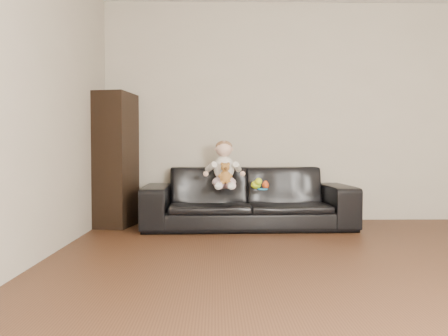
{
  "coord_description": "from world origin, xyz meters",
  "views": [
    {
      "loc": [
        -1.19,
        -2.48,
        0.81
      ],
      "look_at": [
        -1.1,
        2.14,
        0.65
      ],
      "focal_mm": 35.0,
      "sensor_mm": 36.0,
      "label": 1
    }
  ],
  "objects_px": {
    "baby": "(224,167)",
    "toy_green": "(256,185)",
    "sofa": "(247,197)",
    "cabinet": "(115,160)",
    "teddy_bear": "(225,173)",
    "toy_blue_disc": "(263,189)",
    "toy_rattle": "(266,185)"
  },
  "relations": [
    {
      "from": "baby",
      "to": "toy_green",
      "type": "xyz_separation_m",
      "value": [
        0.34,
        -0.04,
        -0.18
      ]
    },
    {
      "from": "sofa",
      "to": "cabinet",
      "type": "height_order",
      "value": "cabinet"
    },
    {
      "from": "teddy_bear",
      "to": "toy_blue_disc",
      "type": "relative_size",
      "value": 2.05
    },
    {
      "from": "sofa",
      "to": "baby",
      "type": "relative_size",
      "value": 4.38
    },
    {
      "from": "cabinet",
      "to": "toy_blue_disc",
      "type": "xyz_separation_m",
      "value": [
        1.59,
        -0.35,
        -0.3
      ]
    },
    {
      "from": "toy_green",
      "to": "cabinet",
      "type": "bearing_deg",
      "value": 170.3
    },
    {
      "from": "teddy_bear",
      "to": "toy_rattle",
      "type": "distance_m",
      "value": 0.47
    },
    {
      "from": "baby",
      "to": "toy_blue_disc",
      "type": "bearing_deg",
      "value": -23.46
    },
    {
      "from": "sofa",
      "to": "toy_green",
      "type": "height_order",
      "value": "sofa"
    },
    {
      "from": "teddy_bear",
      "to": "cabinet",
      "type": "bearing_deg",
      "value": 167.42
    },
    {
      "from": "sofa",
      "to": "teddy_bear",
      "type": "xyz_separation_m",
      "value": [
        -0.25,
        -0.28,
        0.27
      ]
    },
    {
      "from": "sofa",
      "to": "toy_green",
      "type": "distance_m",
      "value": 0.23
    },
    {
      "from": "baby",
      "to": "toy_blue_disc",
      "type": "relative_size",
      "value": 4.81
    },
    {
      "from": "sofa",
      "to": "baby",
      "type": "distance_m",
      "value": 0.44
    },
    {
      "from": "toy_green",
      "to": "toy_blue_disc",
      "type": "distance_m",
      "value": 0.11
    },
    {
      "from": "cabinet",
      "to": "toy_blue_disc",
      "type": "relative_size",
      "value": 13.81
    },
    {
      "from": "baby",
      "to": "sofa",
      "type": "bearing_deg",
      "value": 19.08
    },
    {
      "from": "baby",
      "to": "toy_green",
      "type": "distance_m",
      "value": 0.38
    },
    {
      "from": "toy_green",
      "to": "toy_rattle",
      "type": "bearing_deg",
      "value": 11.54
    },
    {
      "from": "sofa",
      "to": "teddy_bear",
      "type": "bearing_deg",
      "value": -133.16
    },
    {
      "from": "cabinet",
      "to": "toy_rattle",
      "type": "height_order",
      "value": "cabinet"
    },
    {
      "from": "sofa",
      "to": "baby",
      "type": "height_order",
      "value": "baby"
    },
    {
      "from": "sofa",
      "to": "baby",
      "type": "xyz_separation_m",
      "value": [
        -0.26,
        -0.12,
        0.33
      ]
    },
    {
      "from": "cabinet",
      "to": "baby",
      "type": "distance_m",
      "value": 1.22
    },
    {
      "from": "toy_blue_disc",
      "to": "cabinet",
      "type": "bearing_deg",
      "value": 167.78
    },
    {
      "from": "cabinet",
      "to": "baby",
      "type": "xyz_separation_m",
      "value": [
        1.2,
        -0.22,
        -0.08
      ]
    },
    {
      "from": "teddy_bear",
      "to": "toy_blue_disc",
      "type": "height_order",
      "value": "teddy_bear"
    },
    {
      "from": "teddy_bear",
      "to": "toy_green",
      "type": "distance_m",
      "value": 0.37
    },
    {
      "from": "toy_blue_disc",
      "to": "teddy_bear",
      "type": "bearing_deg",
      "value": -175.24
    },
    {
      "from": "toy_rattle",
      "to": "baby",
      "type": "bearing_deg",
      "value": 177.54
    },
    {
      "from": "cabinet",
      "to": "teddy_bear",
      "type": "relative_size",
      "value": 6.73
    },
    {
      "from": "baby",
      "to": "toy_rattle",
      "type": "relative_size",
      "value": 6.82
    }
  ]
}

